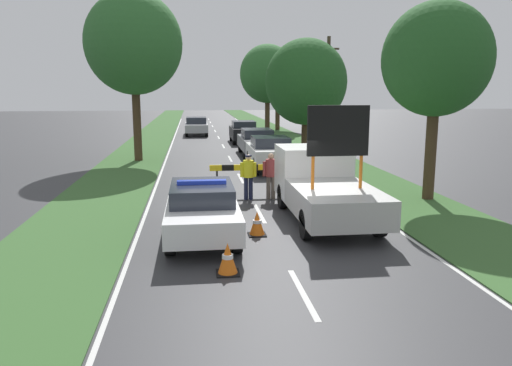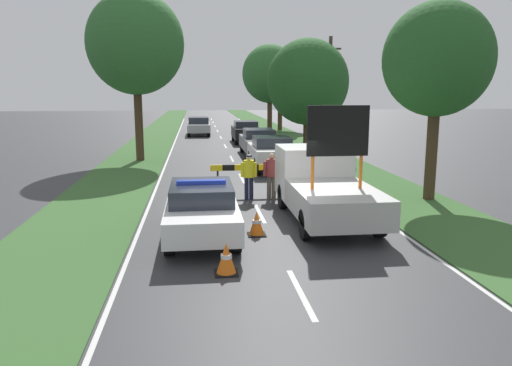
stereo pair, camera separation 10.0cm
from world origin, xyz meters
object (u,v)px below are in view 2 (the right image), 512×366
Objects in this scene: pedestrian_civilian at (271,172)px; roadside_tree_near_right at (135,44)px; police_car at (202,207)px; work_truck at (323,184)px; queued_car_sedan_silver at (199,126)px; roadside_tree_mid_left at (280,74)px; utility_pole at (329,96)px; road_barrier at (247,170)px; queued_car_suv_grey at (259,141)px; roadside_tree_far_left at (308,82)px; traffic_cone_near_truck at (226,259)px; queued_car_van_white at (271,152)px; roadside_tree_mid_right at (438,60)px; police_officer at (249,173)px; queued_car_sedan_black at (246,131)px; traffic_cone_centre_front at (323,183)px; traffic_cone_near_police at (257,223)px; roadside_tree_near_left at (270,74)px.

roadside_tree_near_right is at bearing 92.54° from pedestrian_civilian.
roadside_tree_near_right reaches higher than police_car.
work_truck reaches higher than queued_car_sedan_silver.
roadside_tree_mid_left is 19.20m from utility_pole.
queued_car_suv_grey is at bearing 80.76° from road_barrier.
police_car is at bearing -112.10° from roadside_tree_far_left.
roadside_tree_far_left reaches higher than traffic_cone_near_truck.
traffic_cone_near_truck is 0.10× the size of roadside_tree_far_left.
utility_pole is (3.99, 4.53, 2.62)m from queued_car_van_white.
roadside_tree_mid_right is (6.29, -1.67, 3.88)m from road_barrier.
police_officer is 12.54m from roadside_tree_near_right.
traffic_cone_centre_front is at bearing 93.85° from queued_car_sedan_black.
traffic_cone_centre_front is (0.98, 3.73, -0.66)m from work_truck.
work_truck reaches higher than police_officer.
roadside_tree_far_left is at bearing 81.13° from traffic_cone_centre_front.
queued_car_van_white is 19.32m from queued_car_sedan_silver.
queued_car_suv_grey reaches higher than traffic_cone_near_police.
queued_car_suv_grey is at bearing -88.39° from work_truck.
police_car is at bearing 173.95° from traffic_cone_near_police.
road_barrier is at bearing -113.90° from roadside_tree_far_left.
roadside_tree_mid_right is at bearing 40.14° from traffic_cone_near_truck.
roadside_tree_near_right is at bearing 13.00° from queued_car_suv_grey.
roadside_tree_near_right is (-6.60, 3.98, 5.30)m from queued_car_van_white.
police_officer is at bearing 150.76° from pedestrian_civilian.
roadside_tree_mid_right reaches higher than queued_car_sedan_silver.
traffic_cone_centre_front is at bearing -93.81° from roadside_tree_near_left.
queued_car_van_white is (-0.21, 9.10, -0.16)m from work_truck.
queued_car_van_white is 12.55m from queued_car_sedan_black.
roadside_tree_near_left reaches higher than queued_car_suv_grey.
police_officer is at bearing -161.82° from traffic_cone_centre_front.
queued_car_suv_grey is 13.93m from queued_car_sedan_silver.
traffic_cone_near_police is at bearing -98.92° from roadside_tree_near_left.
pedestrian_civilian is (0.79, -0.92, 0.04)m from road_barrier.
roadside_tree_near_right is (-6.60, -8.57, 5.34)m from queued_car_sedan_black.
pedestrian_civilian is 0.39× the size of queued_car_sedan_black.
road_barrier is 0.60× the size of queued_car_sedan_silver.
queued_car_sedan_black reaches higher than queued_car_sedan_silver.
utility_pole is at bearing -131.34° from queued_car_van_white.
road_barrier is at bearing -101.81° from roadside_tree_mid_left.
traffic_cone_near_truck is 18.75m from roadside_tree_near_right.
traffic_cone_near_police is 0.08× the size of roadside_tree_mid_left.
roadside_tree_near_left is (5.89, 34.04, 4.81)m from traffic_cone_near_truck.
police_car is 7.56× the size of traffic_cone_near_police.
roadside_tree_near_left reaches higher than traffic_cone_near_truck.
queued_car_van_white reaches higher than police_car.
roadside_tree_near_right reaches higher than roadside_tree_near_left.
road_barrier is 0.35× the size of roadside_tree_mid_left.
queued_car_sedan_black is at bearing 93.85° from traffic_cone_centre_front.
queued_car_sedan_silver is (-1.62, 25.35, -0.16)m from police_officer.
pedestrian_civilian is 6.75m from roadside_tree_mid_right.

